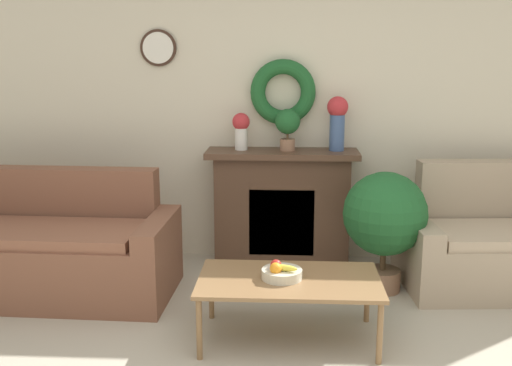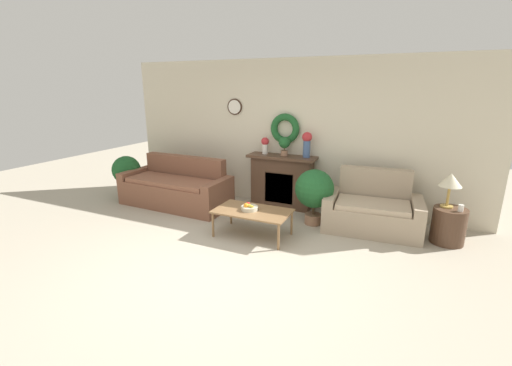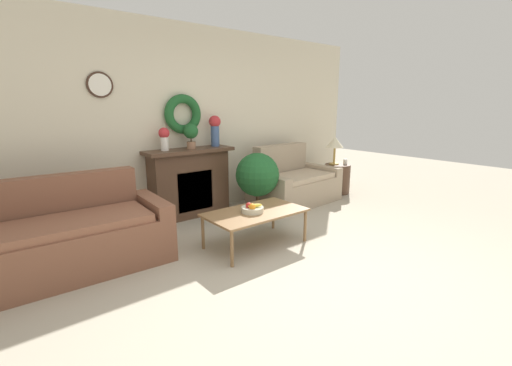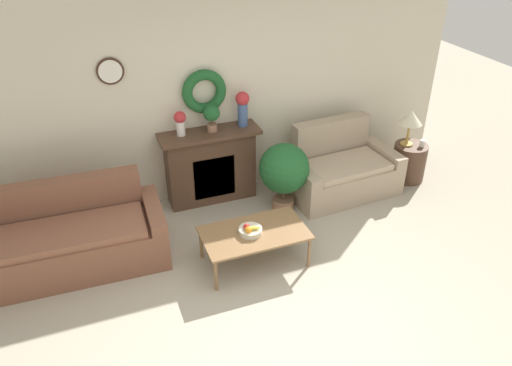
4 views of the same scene
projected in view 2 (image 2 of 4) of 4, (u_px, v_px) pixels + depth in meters
ground_plane at (218, 269)px, 4.29m from camera, size 16.00×16.00×0.00m
wall_back at (291, 134)px, 6.32m from camera, size 6.80×0.19×2.70m
fireplace at (282, 181)px, 6.41m from camera, size 1.27×0.41×0.99m
couch_left at (176, 189)px, 6.54m from camera, size 2.14×0.93×0.91m
loveseat_right at (372, 210)px, 5.42m from camera, size 1.52×0.96×0.94m
coffee_table at (253, 212)px, 5.15m from camera, size 1.14×0.65×0.41m
fruit_bowl at (249, 207)px, 5.15m from camera, size 0.25×0.25×0.12m
side_table_by_loveseat at (448, 226)px, 4.95m from camera, size 0.46×0.46×0.53m
table_lamp at (451, 181)px, 4.83m from camera, size 0.31×0.31×0.50m
mug at (461, 208)px, 4.75m from camera, size 0.07×0.07×0.10m
vase_on_mantel_left at (265, 144)px, 6.37m from camera, size 0.15×0.15×0.31m
vase_on_mantel_right at (307, 143)px, 6.03m from camera, size 0.17×0.17×0.45m
potted_plant_on_mantel at (284, 144)px, 6.18m from camera, size 0.21×0.21×0.35m
potted_plant_floor_by_couch at (127, 172)px, 7.04m from camera, size 0.57×0.57×0.84m
potted_plant_floor_by_loveseat at (314, 190)px, 5.56m from camera, size 0.63×0.63×0.92m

